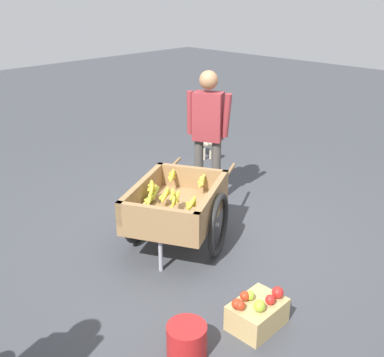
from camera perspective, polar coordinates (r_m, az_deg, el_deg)
ground_plane at (r=4.95m, az=1.21°, el=-7.96°), size 24.00×24.00×0.00m
fruit_cart at (r=4.70m, az=-1.96°, el=-3.63°), size 1.81×1.42×0.72m
vendor_person at (r=5.53m, az=1.97°, el=6.42°), size 0.33×0.50×1.63m
dog at (r=7.27m, az=1.59°, el=4.60°), size 0.33×0.64×0.40m
plastic_bucket at (r=3.58m, az=-0.66°, el=-19.21°), size 0.30×0.30×0.26m
apple_crate at (r=3.85m, az=7.97°, el=-15.93°), size 0.44×0.32×0.32m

